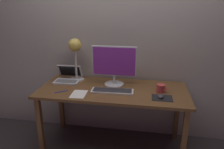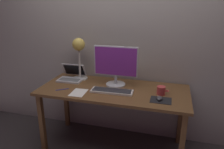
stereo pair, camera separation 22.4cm
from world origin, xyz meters
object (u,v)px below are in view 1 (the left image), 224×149
keyboard_main (112,91)px  mouse (161,96)px  coffee_mug (161,88)px  desk_lamp (75,50)px  monitor (114,64)px  pen (61,91)px  laptop (68,76)px

keyboard_main → mouse: bearing=-7.5°
mouse → coffee_mug: 0.15m
desk_lamp → mouse: 1.10m
keyboard_main → mouse: (0.49, -0.06, 0.01)m
monitor → pen: 0.64m
monitor → keyboard_main: monitor is taller
monitor → coffee_mug: size_ratio=4.02×
desk_lamp → coffee_mug: 1.06m
keyboard_main → mouse: mouse is taller
desk_lamp → keyboard_main: bearing=-31.0°
monitor → laptop: 0.59m
laptop → desk_lamp: 0.33m
coffee_mug → pen: 1.04m
desk_lamp → mouse: size_ratio=5.22×
monitor → laptop: size_ratio=1.67×
keyboard_main → mouse: size_ratio=4.63×
laptop → coffee_mug: 1.09m
laptop → pen: laptop is taller
laptop → desk_lamp: desk_lamp is taller
desk_lamp → mouse: desk_lamp is taller
monitor → keyboard_main: 0.31m
mouse → laptop: bearing=163.2°
coffee_mug → laptop: bearing=170.7°
monitor → pen: (-0.52, -0.29, -0.24)m
laptop → pen: size_ratio=2.10×
keyboard_main → pen: keyboard_main is taller
keyboard_main → laptop: size_ratio=1.51×
mouse → pen: 1.02m
coffee_mug → pen: bearing=-170.9°
monitor → keyboard_main: size_ratio=1.10×
keyboard_main → coffee_mug: (0.50, 0.08, 0.03)m
coffee_mug → desk_lamp: bearing=167.9°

